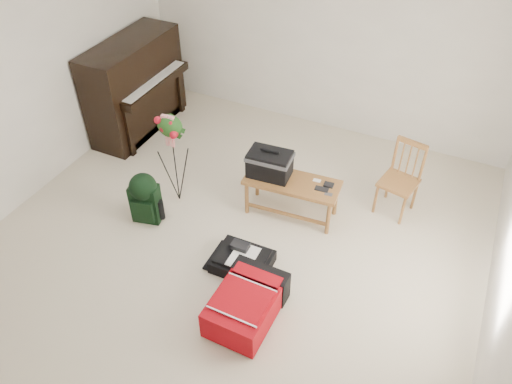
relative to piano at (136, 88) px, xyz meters
The scene contains 11 objects.
floor 2.77m from the piano, 36.20° to the right, with size 5.00×5.50×0.01m, color beige.
ceiling 3.31m from the piano, 36.20° to the right, with size 5.00×5.50×0.01m, color white.
wall_back 2.55m from the piano, 27.74° to the left, with size 5.00×0.04×2.50m, color silver.
wall_left 1.76m from the piano, 101.09° to the right, with size 0.04×5.50×2.50m, color silver.
piano is the anchor object (origin of this frame).
bench 2.48m from the piano, 17.35° to the right, with size 1.06×0.49×0.79m.
dining_chair 3.59m from the piano, ahead, with size 0.44×0.44×0.86m.
red_suitcase 3.50m from the piano, 38.46° to the right, with size 0.54×0.78×0.33m.
black_duffel 3.00m from the piano, 35.02° to the right, with size 0.57×0.46×0.23m.
green_backpack 1.93m from the piano, 52.80° to the right, with size 0.34×0.31×0.61m.
flower_stand 1.69m from the piano, 40.14° to the right, with size 0.40×0.40×1.17m.
Camera 1 is at (1.79, -3.05, 3.86)m, focal length 35.00 mm.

